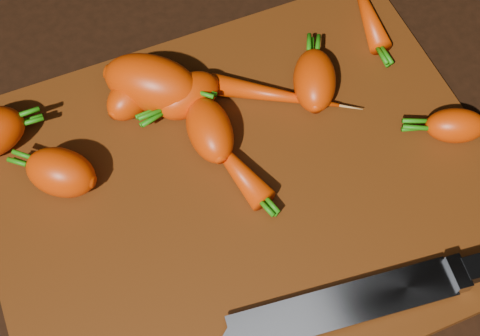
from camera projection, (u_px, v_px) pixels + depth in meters
name	position (u px, v px, depth m)	size (l,w,h in m)	color
ground	(244.00, 193.00, 0.68)	(2.00, 2.00, 0.01)	black
cutting_board	(244.00, 188.00, 0.67)	(0.50, 0.40, 0.01)	#512409
carrot_1	(61.00, 172.00, 0.64)	(0.07, 0.05, 0.05)	#D63400
carrot_2	(152.00, 83.00, 0.69)	(0.10, 0.06, 0.06)	#D63400
carrot_3	(210.00, 130.00, 0.67)	(0.08, 0.04, 0.04)	#D63400
carrot_4	(188.00, 96.00, 0.69)	(0.07, 0.04, 0.04)	#D63400
carrot_5	(131.00, 96.00, 0.69)	(0.06, 0.04, 0.04)	#D63400
carrot_6	(456.00, 126.00, 0.67)	(0.06, 0.04, 0.04)	#D63400
carrot_7	(366.00, 8.00, 0.76)	(0.12, 0.02, 0.02)	#D63400
carrot_8	(274.00, 95.00, 0.70)	(0.14, 0.02, 0.02)	#D63400
carrot_9	(232.00, 163.00, 0.66)	(0.11, 0.03, 0.03)	#D63400
carrot_10	(314.00, 80.00, 0.70)	(0.08, 0.04, 0.04)	#D63400
knife	(365.00, 300.00, 0.60)	(0.34, 0.07, 0.02)	gray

